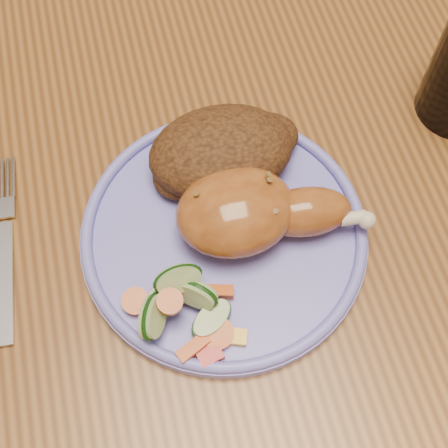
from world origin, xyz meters
name	(u,v)px	position (x,y,z in m)	size (l,w,h in m)	color
ground	(243,369)	(0.00, 0.00, 0.00)	(4.00, 4.00, 0.00)	brown
dining_table	(261,213)	(0.00, 0.00, 0.67)	(0.90, 1.40, 0.75)	brown
plate	(224,235)	(-0.05, -0.06, 0.76)	(0.25, 0.25, 0.01)	#7470D9
plate_rim	(224,229)	(-0.05, -0.06, 0.77)	(0.24, 0.24, 0.01)	#7470D9
chicken_leg	(253,212)	(-0.03, -0.06, 0.79)	(0.16, 0.08, 0.05)	#A45922
rice_pilaf	(224,152)	(-0.04, 0.01, 0.78)	(0.14, 0.09, 0.06)	#4F2D13
vegetable_pile	(182,306)	(-0.10, -0.12, 0.78)	(0.09, 0.09, 0.04)	#A50A05
fork	(6,253)	(-0.24, -0.03, 0.75)	(0.03, 0.16, 0.00)	silver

